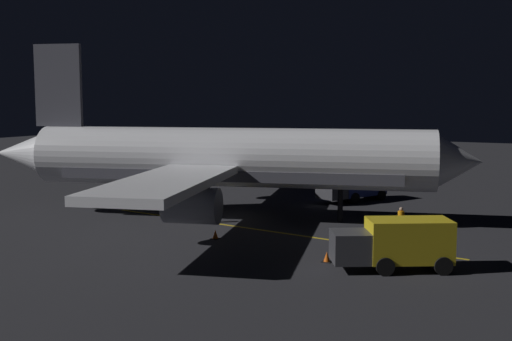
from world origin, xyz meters
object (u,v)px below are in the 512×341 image
at_px(traffic_cone_near_left, 327,257).
at_px(traffic_cone_near_right, 215,235).
at_px(catering_truck, 354,187).
at_px(airliner, 222,160).
at_px(baggage_truck, 397,244).
at_px(ground_crew_worker, 401,221).

height_order(traffic_cone_near_left, traffic_cone_near_right, same).
bearing_deg(catering_truck, airliner, -27.92).
bearing_deg(traffic_cone_near_right, baggage_truck, 80.27).
distance_m(catering_truck, traffic_cone_near_left, 20.23).
xyz_separation_m(ground_crew_worker, traffic_cone_near_right, (6.25, -9.71, -0.64)).
xyz_separation_m(airliner, traffic_cone_near_right, (6.19, 3.05, -3.91)).
bearing_deg(catering_truck, baggage_truck, 23.90).
distance_m(baggage_truck, ground_crew_worker, 8.46).
xyz_separation_m(airliner, ground_crew_worker, (-0.06, 12.75, -3.27)).
distance_m(baggage_truck, traffic_cone_near_left, 3.77).
bearing_deg(ground_crew_worker, traffic_cone_near_right, -57.21).
relative_size(ground_crew_worker, traffic_cone_near_right, 3.16).
xyz_separation_m(traffic_cone_near_left, traffic_cone_near_right, (-2.09, -7.95, 0.00)).
bearing_deg(ground_crew_worker, catering_truck, -148.97).
height_order(airliner, traffic_cone_near_right, airliner).
bearing_deg(baggage_truck, traffic_cone_near_left, -88.41).
bearing_deg(catering_truck, traffic_cone_near_right, -9.55).
xyz_separation_m(catering_truck, ground_crew_worker, (11.24, 6.76, -0.29)).
height_order(baggage_truck, traffic_cone_near_right, baggage_truck).
xyz_separation_m(baggage_truck, catering_truck, (-19.48, -8.63, -0.11)).
distance_m(airliner, catering_truck, 13.13).
relative_size(catering_truck, ground_crew_worker, 3.74).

